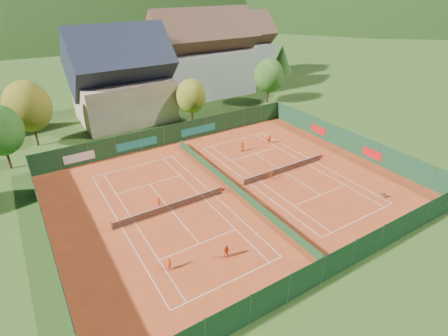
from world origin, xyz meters
TOP-DOWN VIEW (x-y plane):
  - ground at (0.00, 0.00)m, footprint 600.00×600.00m
  - clay_pad at (0.00, 0.00)m, footprint 40.00×32.00m
  - court_markings_left at (-8.00, 0.00)m, footprint 11.03×23.83m
  - court_markings_right at (8.00, 0.00)m, footprint 11.03×23.83m
  - tennis_net_left at (-7.85, 0.00)m, footprint 13.30×0.10m
  - tennis_net_right at (8.15, 0.00)m, footprint 13.30×0.10m
  - court_divider at (0.00, 0.00)m, footprint 0.03×28.80m
  - fence_north at (-0.46, 15.99)m, footprint 40.00×0.10m
  - fence_south at (0.00, -16.00)m, footprint 40.00×0.04m
  - fence_west at (-20.00, 0.00)m, footprint 0.04×32.00m
  - fence_east at (20.00, 0.05)m, footprint 0.09×32.00m
  - chalet at (-3.00, 30.00)m, footprint 16.20×12.00m
  - hotel_block_a at (16.00, 36.00)m, footprint 21.60×11.00m
  - hotel_block_b at (30.00, 44.00)m, footprint 17.28×10.00m
  - tree_west_mid at (-18.00, 26.00)m, footprint 6.44×6.44m
  - tree_center at (6.00, 22.00)m, footprint 5.01×5.01m
  - tree_east_front at (24.00, 24.00)m, footprint 5.72×5.72m
  - tree_east_mid at (34.00, 32.00)m, footprint 5.04×5.04m
  - tree_east_back at (26.00, 40.00)m, footprint 7.15×7.15m
  - mountain_backdrop at (28.54, 233.48)m, footprint 820.00×530.00m
  - ball_hopper at (13.43, -10.67)m, footprint 0.34×0.34m
  - loose_ball_0 at (-9.29, -7.91)m, footprint 0.07×0.07m
  - loose_ball_1 at (6.32, -7.65)m, footprint 0.07×0.07m
  - loose_ball_2 at (2.91, 1.75)m, footprint 0.07×0.07m
  - loose_ball_3 at (-4.66, 7.22)m, footprint 0.07×0.07m
  - player_left_near at (-11.73, -7.98)m, footprint 0.58×0.58m
  - player_left_mid at (-6.83, -9.39)m, footprint 0.91×0.88m
  - player_left_far at (-8.82, 1.38)m, footprint 0.88×0.79m
  - player_right_near at (5.36, -0.60)m, footprint 0.81×0.58m
  - player_right_far_a at (6.86, 8.04)m, footprint 0.74×0.49m
  - player_right_far_b at (11.82, 8.01)m, footprint 1.37×0.69m

SIDE VIEW (x-z plane):
  - mountain_backdrop at x=28.54m, z-range -160.64..81.36m
  - ground at x=0.00m, z-range -0.02..-0.02m
  - clay_pad at x=0.00m, z-range 0.00..0.01m
  - court_markings_left at x=-8.00m, z-range 0.01..0.01m
  - court_markings_right at x=8.00m, z-range 0.01..0.01m
  - loose_ball_0 at x=-9.29m, z-range 0.00..0.07m
  - loose_ball_1 at x=6.32m, z-range 0.00..0.07m
  - loose_ball_2 at x=2.91m, z-range 0.00..0.07m
  - loose_ball_3 at x=-4.66m, z-range 0.00..0.07m
  - court_divider at x=0.00m, z-range 0.00..1.00m
  - tennis_net_left at x=-7.85m, z-range 0.00..1.02m
  - tennis_net_right at x=8.15m, z-range 0.00..1.02m
  - ball_hopper at x=13.43m, z-range 0.16..0.96m
  - player_left_far at x=-8.82m, z-range 0.00..1.18m
  - player_right_near at x=5.36m, z-range 0.00..1.28m
  - player_left_near at x=-11.73m, z-range 0.00..1.36m
  - player_right_far_b at x=11.82m, z-range 0.00..1.42m
  - player_left_mid at x=-6.83m, z-range 0.00..1.48m
  - player_right_far_a at x=6.86m, z-range 0.00..1.51m
  - fence_north at x=-0.46m, z-range -0.03..2.97m
  - fence_east at x=20.00m, z-range -0.02..2.98m
  - fence_south at x=0.00m, z-range 0.00..3.00m
  - fence_west at x=-20.00m, z-range 0.00..3.00m
  - tree_center at x=6.00m, z-range 0.92..8.52m
  - tree_east_front at x=24.00m, z-range 1.05..9.74m
  - tree_east_mid at x=34.00m, z-range 1.56..10.56m
  - tree_west_mid at x=-18.00m, z-range 1.18..10.96m
  - hotel_block_b at x=30.00m, z-range -1.13..14.37m
  - chalet at x=-3.00m, z-range -1.38..14.62m
  - tree_east_back at x=26.00m, z-range 1.31..12.18m
  - hotel_block_a at x=16.00m, z-range -1.24..16.01m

